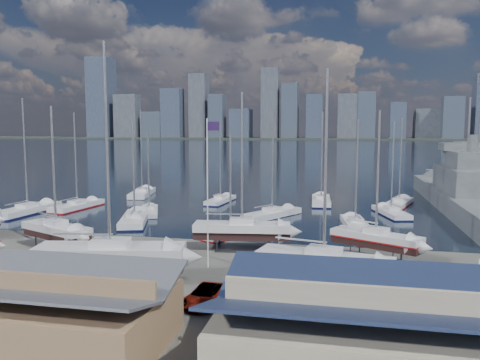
% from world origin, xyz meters
% --- Properties ---
extents(ground, '(1400.00, 1400.00, 0.00)m').
position_xyz_m(ground, '(0.00, -10.00, 0.00)').
color(ground, '#605E59').
rests_on(ground, ground).
extents(water, '(1400.00, 600.00, 0.40)m').
position_xyz_m(water, '(0.00, 300.00, -0.15)').
color(water, '#1B2640').
rests_on(water, ground).
extents(far_shore, '(1400.00, 80.00, 2.20)m').
position_xyz_m(far_shore, '(0.00, 560.00, 1.10)').
color(far_shore, '#2D332D').
rests_on(far_shore, ground).
extents(skyline, '(639.14, 43.80, 107.69)m').
position_xyz_m(skyline, '(-7.83, 553.76, 39.09)').
color(skyline, '#475166').
rests_on(skyline, far_shore).
extents(shed_grey, '(12.60, 8.40, 4.17)m').
position_xyz_m(shed_grey, '(0.00, -26.00, 2.15)').
color(shed_grey, '#8C6B4C').
rests_on(shed_grey, ground).
extents(shed_blue, '(13.65, 9.45, 4.71)m').
position_xyz_m(shed_blue, '(16.00, -26.00, 2.42)').
color(shed_blue, '#BFB293').
rests_on(shed_blue, ground).
extents(sailboat_cradle_2, '(8.89, 5.81, 14.29)m').
position_xyz_m(sailboat_cradle_2, '(-12.33, -7.20, 1.99)').
color(sailboat_cradle_2, '#2D2D33').
rests_on(sailboat_cradle_2, ground).
extents(sailboat_cradle_3, '(12.00, 5.49, 18.53)m').
position_xyz_m(sailboat_cradle_3, '(-2.12, -15.62, 2.20)').
color(sailboat_cradle_3, '#2D2D33').
rests_on(sailboat_cradle_3, ground).
extents(sailboat_cradle_4, '(9.82, 3.88, 15.62)m').
position_xyz_m(sailboat_cradle_4, '(5.82, -3.40, 2.06)').
color(sailboat_cradle_4, '#2D2D33').
rests_on(sailboat_cradle_4, ground).
extents(sailboat_cradle_5, '(10.48, 4.97, 16.30)m').
position_xyz_m(sailboat_cradle_5, '(14.17, -13.84, 2.09)').
color(sailboat_cradle_5, '#2D2D33').
rests_on(sailboat_cradle_5, ground).
extents(sailboat_cradle_6, '(8.45, 6.16, 13.73)m').
position_xyz_m(sailboat_cradle_6, '(18.62, -4.24, 1.95)').
color(sailboat_cradle_6, '#2D2D33').
rests_on(sailboat_cradle_6, ground).
extents(sailboat_moored_0, '(3.82, 11.63, 17.15)m').
position_xyz_m(sailboat_moored_0, '(-28.31, 10.12, 0.31)').
color(sailboat_moored_0, black).
rests_on(sailboat_moored_0, water).
extents(sailboat_moored_1, '(3.94, 10.44, 15.24)m').
position_xyz_m(sailboat_moored_1, '(-23.57, 15.28, 0.31)').
color(sailboat_moored_1, black).
rests_on(sailboat_moored_1, water).
extents(sailboat_moored_2, '(5.21, 11.19, 16.30)m').
position_xyz_m(sailboat_moored_2, '(-19.71, 30.48, 0.32)').
color(sailboat_moored_2, black).
rests_on(sailboat_moored_2, water).
extents(sailboat_moored_3, '(6.33, 11.28, 16.26)m').
position_xyz_m(sailboat_moored_3, '(-10.39, 6.90, 0.31)').
color(sailboat_moored_3, black).
rests_on(sailboat_moored_3, water).
extents(sailboat_moored_4, '(5.11, 8.43, 12.32)m').
position_xyz_m(sailboat_moored_4, '(-11.09, 13.33, 0.33)').
color(sailboat_moored_4, black).
rests_on(sailboat_moored_4, water).
extents(sailboat_moored_5, '(3.44, 9.14, 13.33)m').
position_xyz_m(sailboat_moored_5, '(-3.77, 25.61, 0.31)').
color(sailboat_moored_5, black).
rests_on(sailboat_moored_5, water).
extents(sailboat_moored_6, '(5.23, 8.23, 11.96)m').
position_xyz_m(sailboat_moored_6, '(3.32, 2.30, 0.31)').
color(sailboat_moored_6, black).
rests_on(sailboat_moored_6, water).
extents(sailboat_moored_7, '(7.46, 9.95, 14.98)m').
position_xyz_m(sailboat_moored_7, '(6.35, 14.63, 0.32)').
color(sailboat_moored_7, black).
rests_on(sailboat_moored_7, water).
extents(sailboat_moored_8, '(3.42, 10.52, 15.53)m').
position_xyz_m(sailboat_moored_8, '(12.50, 28.00, 0.31)').
color(sailboat_moored_8, black).
rests_on(sailboat_moored_8, water).
extents(sailboat_moored_9, '(3.72, 9.44, 13.88)m').
position_xyz_m(sailboat_moored_9, '(17.29, 9.84, 0.32)').
color(sailboat_moored_9, black).
rests_on(sailboat_moored_9, water).
extents(sailboat_moored_10, '(4.82, 9.56, 13.76)m').
position_xyz_m(sailboat_moored_10, '(22.47, 19.30, 0.31)').
color(sailboat_moored_10, black).
rests_on(sailboat_moored_10, water).
extents(sailboat_moored_11, '(5.65, 10.09, 14.54)m').
position_xyz_m(sailboat_moored_11, '(24.64, 28.36, 0.31)').
color(sailboat_moored_11, black).
rests_on(sailboat_moored_11, water).
extents(naval_ship_east, '(9.01, 50.88, 18.57)m').
position_xyz_m(naval_ship_east, '(33.99, 27.21, 1.67)').
color(naval_ship_east, slate).
rests_on(naval_ship_east, water).
extents(naval_ship_west, '(11.14, 45.95, 18.09)m').
position_xyz_m(naval_ship_west, '(41.52, 49.47, 1.66)').
color(naval_ship_west, slate).
rests_on(naval_ship_west, water).
extents(car_a, '(3.24, 5.13, 1.63)m').
position_xyz_m(car_a, '(-8.38, -18.31, 0.81)').
color(car_a, gray).
rests_on(car_a, ground).
extents(car_c, '(2.50, 4.76, 1.28)m').
position_xyz_m(car_c, '(6.30, -18.32, 0.64)').
color(car_c, gray).
rests_on(car_c, ground).
extents(car_d, '(3.12, 5.72, 1.57)m').
position_xyz_m(car_d, '(8.73, -19.63, 0.79)').
color(car_d, gray).
rests_on(car_d, ground).
extents(flagpole, '(1.14, 0.12, 12.92)m').
position_xyz_m(flagpole, '(4.20, -9.82, 7.50)').
color(flagpole, white).
rests_on(flagpole, ground).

